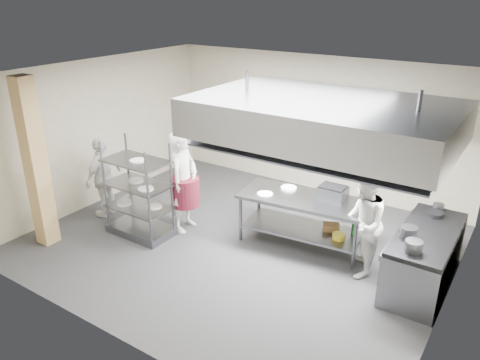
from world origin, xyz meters
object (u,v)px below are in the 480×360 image
Objects in this scene: chef_line at (362,224)px; stockpot at (409,232)px; chef_head at (184,182)px; chef_plating at (104,177)px; pass_rack at (138,189)px; cooking_range at (424,259)px; island at (302,221)px; griddle at (332,193)px.

stockpot is (0.72, -0.09, 0.10)m from chef_line.
chef_head reaches higher than chef_plating.
pass_rack reaches higher than cooking_range.
chef_line is (-0.93, -0.26, 0.46)m from cooking_range.
chef_line is 7.20× the size of stockpot.
chef_plating is (-3.82, -1.11, 0.36)m from island.
island is 1.37× the size of chef_plating.
cooking_range is 4.25× the size of griddle.
chef_line reaches higher than cooking_range.
chef_plating is 3.45× the size of griddle.
chef_plating is at bearing -163.47° from griddle.
chef_line is at bearing -35.44° from griddle.
chef_head is 1.18× the size of chef_plating.
chef_plating is 6.64× the size of stockpot.
chef_line is (3.29, 0.37, -0.08)m from chef_head.
pass_rack reaches higher than chef_plating.
chef_head is at bearing 96.10° from chef_plating.
island is 1.26× the size of chef_line.
pass_rack is 4.96m from cooking_range.
island is 4.00m from chef_plating.
chef_head is at bearing -103.45° from chef_line.
chef_head is at bearing -168.02° from island.
chef_head is 1.09× the size of chef_line.
pass_rack is 1.17m from chef_plating.
chef_line reaches higher than chef_plating.
cooking_range is 8.18× the size of stockpot.
stockpot is at bearing -94.96° from chef_head.
pass_rack is at bearing -95.51° from chef_line.
chef_plating reaches higher than griddle.
cooking_range is (2.11, -0.06, -0.04)m from island.
chef_line is (3.85, 0.99, -0.01)m from pass_rack.
chef_head is 1.77m from chef_plating.
chef_head reaches higher than island.
griddle is at bearing 16.99° from island.
pass_rack reaches higher than island.
chef_head is at bearing -171.55° from cooking_range.
griddle reaches higher than cooking_range.
pass_rack is 0.93× the size of chef_head.
griddle is at bearing -144.96° from chef_line.
cooking_range is at bearing 85.42° from chef_line.
chef_plating is at bearing -170.02° from cooking_range.
stockpot reaches higher than island.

